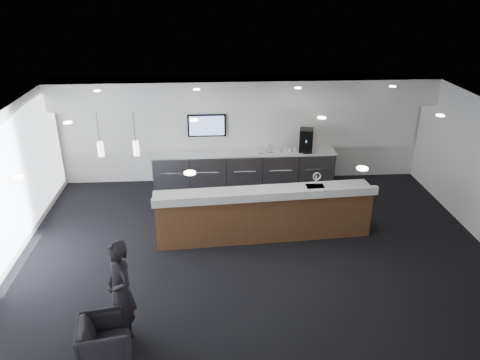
{
  "coord_description": "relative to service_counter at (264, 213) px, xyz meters",
  "views": [
    {
      "loc": [
        -0.9,
        -8.4,
        5.47
      ],
      "look_at": [
        -0.26,
        1.3,
        1.15
      ],
      "focal_mm": 35.0,
      "sensor_mm": 36.0,
      "label": 1
    }
  ],
  "objects": [
    {
      "name": "cup_3",
      "position": [
        0.89,
        2.85,
        0.43
      ],
      "size": [
        0.14,
        0.14,
        0.1
      ],
      "primitive_type": "imported",
      "rotation": [
        0.0,
        0.0,
        1.94
      ],
      "color": "white",
      "rests_on": "back_credenza"
    },
    {
      "name": "ceiling",
      "position": [
        -0.24,
        -0.72,
        2.42
      ],
      "size": [
        10.0,
        8.0,
        0.02
      ],
      "primitive_type": "cube",
      "color": "black",
      "rests_on": "back_wall"
    },
    {
      "name": "back_credenza",
      "position": [
        -0.24,
        2.92,
        -0.1
      ],
      "size": [
        5.06,
        0.66,
        0.95
      ],
      "color": "gray",
      "rests_on": "ground"
    },
    {
      "name": "cup_4",
      "position": [
        0.75,
        2.85,
        0.43
      ],
      "size": [
        0.15,
        0.15,
        0.1
      ],
      "primitive_type": "imported",
      "rotation": [
        0.0,
        0.0,
        2.58
      ],
      "color": "white",
      "rests_on": "back_credenza"
    },
    {
      "name": "cup_1",
      "position": [
        1.17,
        2.85,
        0.43
      ],
      "size": [
        0.16,
        0.16,
        0.1
      ],
      "primitive_type": "imported",
      "rotation": [
        0.0,
        0.0,
        0.65
      ],
      "color": "white",
      "rests_on": "back_credenza"
    },
    {
      "name": "soffit_bulkhead",
      "position": [
        -0.24,
        2.83,
        2.07
      ],
      "size": [
        10.0,
        0.9,
        0.7
      ],
      "primitive_type": "cube",
      "color": "white",
      "rests_on": "back_wall"
    },
    {
      "name": "back_wall",
      "position": [
        -0.24,
        3.28,
        0.92
      ],
      "size": [
        10.0,
        0.02,
        3.0
      ],
      "primitive_type": "cube",
      "color": "white",
      "rests_on": "ground"
    },
    {
      "name": "left_wall",
      "position": [
        -5.24,
        -0.72,
        0.92
      ],
      "size": [
        0.02,
        8.0,
        3.0
      ],
      "primitive_type": "cube",
      "color": "white",
      "rests_on": "ground"
    },
    {
      "name": "cup_2",
      "position": [
        1.03,
        2.85,
        0.43
      ],
      "size": [
        0.14,
        0.14,
        0.1
      ],
      "primitive_type": "imported",
      "rotation": [
        0.0,
        0.0,
        1.29
      ],
      "color": "white",
      "rests_on": "back_credenza"
    },
    {
      "name": "cup_7",
      "position": [
        0.33,
        2.85,
        0.43
      ],
      "size": [
        0.13,
        0.13,
        0.1
      ],
      "primitive_type": "imported",
      "rotation": [
        0.0,
        0.0,
        4.52
      ],
      "color": "white",
      "rests_on": "back_credenza"
    },
    {
      "name": "info_sign_left",
      "position": [
        0.24,
        2.78,
        0.48
      ],
      "size": [
        0.16,
        0.05,
        0.21
      ],
      "primitive_type": "cube",
      "rotation": [
        0.0,
        0.0,
        -0.22
      ],
      "color": "silver",
      "rests_on": "back_credenza"
    },
    {
      "name": "service_counter",
      "position": [
        0.0,
        0.0,
        0.0
      ],
      "size": [
        4.87,
        1.13,
        1.49
      ],
      "rotation": [
        0.0,
        0.0,
        0.07
      ],
      "color": "#582C1D",
      "rests_on": "ground"
    },
    {
      "name": "coffee_machine",
      "position": [
        1.48,
        2.89,
        0.69
      ],
      "size": [
        0.44,
        0.52,
        0.63
      ],
      "rotation": [
        0.0,
        0.0,
        -0.21
      ],
      "color": "black",
      "rests_on": "back_credenza"
    },
    {
      "name": "ground",
      "position": [
        -0.24,
        -0.72,
        -0.58
      ],
      "size": [
        10.0,
        10.0,
        0.0
      ],
      "primitive_type": "plane",
      "color": "black",
      "rests_on": "ground"
    },
    {
      "name": "cup_6",
      "position": [
        0.47,
        2.85,
        0.43
      ],
      "size": [
        0.16,
        0.16,
        0.1
      ],
      "primitive_type": "imported",
      "rotation": [
        0.0,
        0.0,
        3.87
      ],
      "color": "white",
      "rests_on": "back_credenza"
    },
    {
      "name": "pendant_left",
      "position": [
        -2.64,
        0.08,
        1.67
      ],
      "size": [
        0.12,
        0.12,
        0.3
      ],
      "primitive_type": "cylinder",
      "color": "#FFEAC6",
      "rests_on": "ceiling"
    },
    {
      "name": "info_sign_right",
      "position": [
        0.51,
        2.83,
        0.49
      ],
      "size": [
        0.18,
        0.04,
        0.24
      ],
      "primitive_type": "cube",
      "rotation": [
        0.0,
        0.0,
        -0.12
      ],
      "color": "silver",
      "rests_on": "back_credenza"
    },
    {
      "name": "window_blinds_wall",
      "position": [
        -5.2,
        -0.72,
        0.92
      ],
      "size": [
        0.04,
        7.36,
        2.55
      ],
      "primitive_type": "cube",
      "color": "white",
      "rests_on": "left_wall"
    },
    {
      "name": "lounge_guest",
      "position": [
        -2.64,
        -2.94,
        0.29
      ],
      "size": [
        0.7,
        0.75,
        1.72
      ],
      "primitive_type": "imported",
      "rotation": [
        0.0,
        0.0,
        -0.96
      ],
      "color": "black",
      "rests_on": "ground"
    },
    {
      "name": "alcove_panel",
      "position": [
        -0.24,
        3.25,
        1.02
      ],
      "size": [
        9.8,
        0.06,
        1.4
      ],
      "primitive_type": "cube",
      "color": "white",
      "rests_on": "back_wall"
    },
    {
      "name": "cup_0",
      "position": [
        1.31,
        2.85,
        0.43
      ],
      "size": [
        0.11,
        0.11,
        0.1
      ],
      "primitive_type": "imported",
      "color": "white",
      "rests_on": "back_credenza"
    },
    {
      "name": "wall_tv",
      "position": [
        -1.24,
        3.18,
        1.07
      ],
      "size": [
        1.05,
        0.08,
        0.62
      ],
      "color": "black",
      "rests_on": "back_wall"
    },
    {
      "name": "armchair",
      "position": [
        -2.84,
        -3.5,
        -0.22
      ],
      "size": [
        0.9,
        0.88,
        0.71
      ],
      "primitive_type": "imported",
      "rotation": [
        0.0,
        0.0,
        1.75
      ],
      "color": "black",
      "rests_on": "ground"
    },
    {
      "name": "cup_5",
      "position": [
        0.61,
        2.85,
        0.43
      ],
      "size": [
        0.12,
        0.12,
        0.1
      ],
      "primitive_type": "imported",
      "rotation": [
        0.0,
        0.0,
        3.23
      ],
      "color": "white",
      "rests_on": "back_credenza"
    },
    {
      "name": "ceiling_can_lights",
      "position": [
        -0.24,
        -0.72,
        2.39
      ],
      "size": [
        7.0,
        5.0,
        0.02
      ],
      "primitive_type": null,
      "color": "white",
      "rests_on": "ceiling"
    },
    {
      "name": "pendant_right",
      "position": [
        -3.34,
        0.08,
        1.67
      ],
      "size": [
        0.12,
        0.12,
        0.3
      ],
      "primitive_type": "cylinder",
      "color": "#FFEAC6",
      "rests_on": "ceiling"
    }
  ]
}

